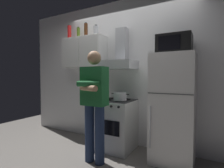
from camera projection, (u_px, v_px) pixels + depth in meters
ground_plane at (112, 154)px, 2.83m from camera, size 7.00×7.00×0.00m
back_wall_tiled at (127, 72)px, 3.29m from camera, size 4.80×0.10×2.70m
upper_cabinet at (84, 53)px, 3.49m from camera, size 0.90×0.37×0.60m
stove_oven at (116, 124)px, 3.05m from camera, size 0.60×0.62×0.87m
range_hood at (120, 58)px, 3.11m from camera, size 0.60×0.44×0.75m
refrigerator at (173, 108)px, 2.57m from camera, size 0.60×0.62×1.60m
microwave at (174, 45)px, 2.55m from camera, size 0.48×0.37×0.28m
person_standing at (94, 102)px, 2.52m from camera, size 0.38×0.33×1.64m
cooking_pot at (120, 97)px, 2.86m from camera, size 0.32×0.22×0.13m
bottle_soda_red at (69, 32)px, 3.62m from camera, size 0.08×0.08×0.30m
bottle_olive_oil at (78, 33)px, 3.60m from camera, size 0.07×0.07×0.25m
bottle_rum_dark at (86, 30)px, 3.44m from camera, size 0.07×0.07×0.29m
bottle_canister_steel at (96, 31)px, 3.37m from camera, size 0.10×0.10×0.22m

